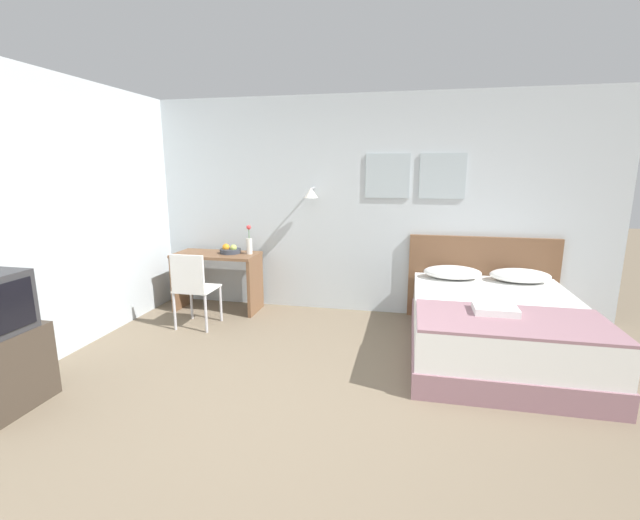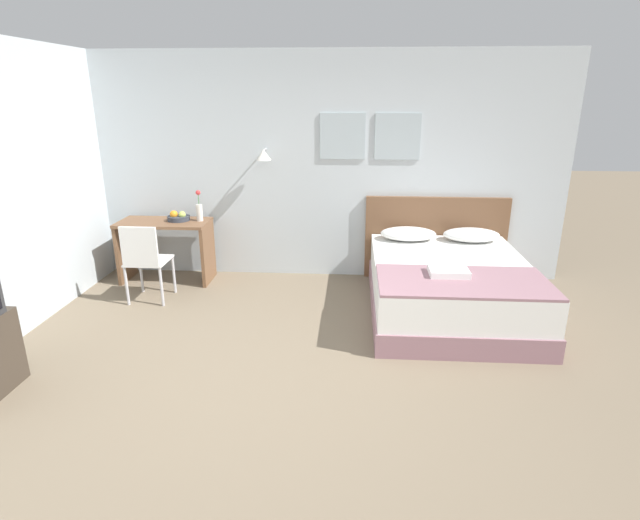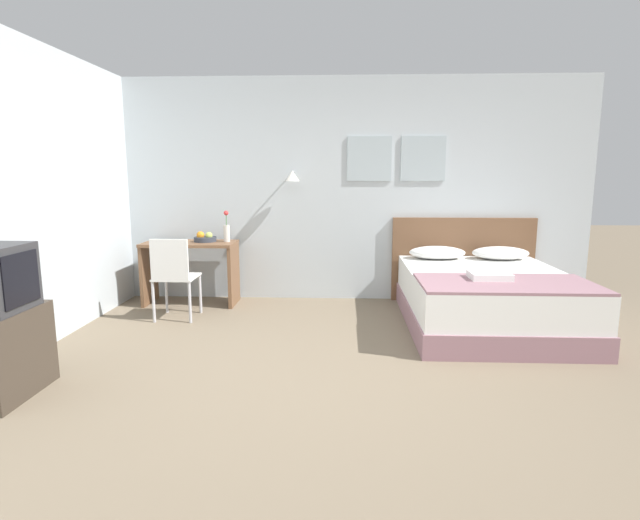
{
  "view_description": "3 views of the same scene",
  "coord_description": "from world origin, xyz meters",
  "px_view_note": "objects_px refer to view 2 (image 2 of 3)",
  "views": [
    {
      "loc": [
        0.64,
        -2.62,
        1.78
      ],
      "look_at": [
        -0.24,
        1.49,
        0.88
      ],
      "focal_mm": 24.0,
      "sensor_mm": 36.0,
      "label": 1
    },
    {
      "loc": [
        0.49,
        -3.3,
        2.16
      ],
      "look_at": [
        0.18,
        1.2,
        0.66
      ],
      "focal_mm": 28.0,
      "sensor_mm": 36.0,
      "label": 2
    },
    {
      "loc": [
        0.04,
        -3.41,
        1.52
      ],
      "look_at": [
        -0.17,
        1.19,
        0.72
      ],
      "focal_mm": 28.0,
      "sensor_mm": 36.0,
      "label": 3
    }
  ],
  "objects_px": {
    "pillow_left": "(408,234)",
    "throw_blanket": "(463,282)",
    "headboard": "(435,238)",
    "pillow_right": "(471,235)",
    "bed": "(449,288)",
    "desk_chair": "(145,257)",
    "folded_towel_near_foot": "(449,271)",
    "flower_vase": "(199,210)",
    "desk": "(165,240)",
    "fruit_bowl": "(178,217)"
  },
  "relations": [
    {
      "from": "throw_blanket",
      "to": "flower_vase",
      "type": "height_order",
      "value": "flower_vase"
    },
    {
      "from": "throw_blanket",
      "to": "fruit_bowl",
      "type": "height_order",
      "value": "fruit_bowl"
    },
    {
      "from": "pillow_right",
      "to": "folded_towel_near_foot",
      "type": "xyz_separation_m",
      "value": [
        -0.47,
        -1.22,
        -0.02
      ]
    },
    {
      "from": "desk",
      "to": "desk_chair",
      "type": "distance_m",
      "value": 0.68
    },
    {
      "from": "flower_vase",
      "to": "folded_towel_near_foot",
      "type": "bearing_deg",
      "value": -24.63
    },
    {
      "from": "headboard",
      "to": "flower_vase",
      "type": "relative_size",
      "value": 4.64
    },
    {
      "from": "desk",
      "to": "fruit_bowl",
      "type": "bearing_deg",
      "value": 14.07
    },
    {
      "from": "headboard",
      "to": "fruit_bowl",
      "type": "height_order",
      "value": "headboard"
    },
    {
      "from": "bed",
      "to": "desk_chair",
      "type": "bearing_deg",
      "value": 178.94
    },
    {
      "from": "pillow_right",
      "to": "flower_vase",
      "type": "bearing_deg",
      "value": 179.73
    },
    {
      "from": "pillow_left",
      "to": "flower_vase",
      "type": "height_order",
      "value": "flower_vase"
    },
    {
      "from": "desk_chair",
      "to": "pillow_right",
      "type": "bearing_deg",
      "value": 11.32
    },
    {
      "from": "pillow_right",
      "to": "throw_blanket",
      "type": "height_order",
      "value": "pillow_right"
    },
    {
      "from": "pillow_left",
      "to": "desk_chair",
      "type": "relative_size",
      "value": 0.73
    },
    {
      "from": "flower_vase",
      "to": "pillow_left",
      "type": "bearing_deg",
      "value": -0.35
    },
    {
      "from": "flower_vase",
      "to": "desk",
      "type": "bearing_deg",
      "value": -173.77
    },
    {
      "from": "pillow_left",
      "to": "flower_vase",
      "type": "distance_m",
      "value": 2.46
    },
    {
      "from": "pillow_left",
      "to": "fruit_bowl",
      "type": "bearing_deg",
      "value": 179.78
    },
    {
      "from": "throw_blanket",
      "to": "folded_towel_near_foot",
      "type": "distance_m",
      "value": 0.18
    },
    {
      "from": "bed",
      "to": "folded_towel_near_foot",
      "type": "relative_size",
      "value": 5.69
    },
    {
      "from": "throw_blanket",
      "to": "fruit_bowl",
      "type": "distance_m",
      "value": 3.36
    },
    {
      "from": "bed",
      "to": "pillow_right",
      "type": "bearing_deg",
      "value": 65.09
    },
    {
      "from": "pillow_left",
      "to": "desk",
      "type": "distance_m",
      "value": 2.88
    },
    {
      "from": "headboard",
      "to": "pillow_left",
      "type": "bearing_deg",
      "value": -142.73
    },
    {
      "from": "bed",
      "to": "pillow_left",
      "type": "relative_size",
      "value": 3.19
    },
    {
      "from": "desk",
      "to": "desk_chair",
      "type": "bearing_deg",
      "value": -87.75
    },
    {
      "from": "folded_towel_near_foot",
      "to": "desk",
      "type": "height_order",
      "value": "desk"
    },
    {
      "from": "pillow_right",
      "to": "desk",
      "type": "distance_m",
      "value": 3.59
    },
    {
      "from": "headboard",
      "to": "desk_chair",
      "type": "bearing_deg",
      "value": -162.89
    },
    {
      "from": "headboard",
      "to": "throw_blanket",
      "type": "height_order",
      "value": "headboard"
    },
    {
      "from": "bed",
      "to": "pillow_right",
      "type": "distance_m",
      "value": 0.92
    },
    {
      "from": "desk_chair",
      "to": "folded_towel_near_foot",
      "type": "bearing_deg",
      "value": -9.3
    },
    {
      "from": "bed",
      "to": "pillow_left",
      "type": "height_order",
      "value": "pillow_left"
    },
    {
      "from": "bed",
      "to": "desk",
      "type": "relative_size",
      "value": 1.92
    },
    {
      "from": "pillow_left",
      "to": "fruit_bowl",
      "type": "distance_m",
      "value": 2.71
    },
    {
      "from": "desk_chair",
      "to": "flower_vase",
      "type": "relative_size",
      "value": 2.39
    },
    {
      "from": "throw_blanket",
      "to": "folded_towel_near_foot",
      "type": "bearing_deg",
      "value": 127.84
    },
    {
      "from": "pillow_left",
      "to": "throw_blanket",
      "type": "relative_size",
      "value": 0.42
    },
    {
      "from": "pillow_left",
      "to": "throw_blanket",
      "type": "height_order",
      "value": "pillow_left"
    },
    {
      "from": "pillow_left",
      "to": "flower_vase",
      "type": "xyz_separation_m",
      "value": [
        -2.44,
        0.01,
        0.24
      ]
    },
    {
      "from": "desk_chair",
      "to": "throw_blanket",
      "type": "bearing_deg",
      "value": -11.44
    },
    {
      "from": "folded_towel_near_foot",
      "to": "desk_chair",
      "type": "bearing_deg",
      "value": 170.7
    },
    {
      "from": "desk_chair",
      "to": "fruit_bowl",
      "type": "relative_size",
      "value": 3.35
    },
    {
      "from": "throw_blanket",
      "to": "folded_towel_near_foot",
      "type": "xyz_separation_m",
      "value": [
        -0.11,
        0.14,
        0.04
      ]
    },
    {
      "from": "bed",
      "to": "flower_vase",
      "type": "height_order",
      "value": "flower_vase"
    },
    {
      "from": "pillow_right",
      "to": "desk_chair",
      "type": "relative_size",
      "value": 0.73
    },
    {
      "from": "throw_blanket",
      "to": "bed",
      "type": "bearing_deg",
      "value": 90.0
    },
    {
      "from": "bed",
      "to": "throw_blanket",
      "type": "distance_m",
      "value": 0.66
    },
    {
      "from": "desk",
      "to": "fruit_bowl",
      "type": "relative_size",
      "value": 4.06
    },
    {
      "from": "headboard",
      "to": "fruit_bowl",
      "type": "distance_m",
      "value": 3.09
    }
  ]
}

